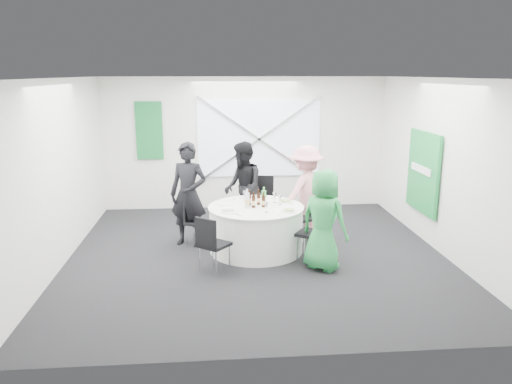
{
  "coord_description": "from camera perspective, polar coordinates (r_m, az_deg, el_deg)",
  "views": [
    {
      "loc": [
        -0.67,
        -7.6,
        2.88
      ],
      "look_at": [
        0.0,
        0.2,
        1.0
      ],
      "focal_mm": 35.0,
      "sensor_mm": 36.0,
      "label": 1
    }
  ],
  "objects": [
    {
      "name": "knife_b",
      "position": [
        7.98,
        3.99,
        -1.91
      ],
      "size": [
        0.1,
        0.13,
        0.01
      ],
      "primitive_type": "cube",
      "rotation": [
        0.0,
        0.0,
        -0.65
      ],
      "color": "silver",
      "rests_on": "banquet_table"
    },
    {
      "name": "ceiling",
      "position": [
        7.63,
        0.13,
        12.91
      ],
      "size": [
        6.0,
        6.0,
        0.0
      ],
      "primitive_type": "plane",
      "rotation": [
        3.14,
        0.0,
        0.0
      ],
      "color": "white",
      "rests_on": "wall_back"
    },
    {
      "name": "wine_glass_b",
      "position": [
        8.32,
        2.14,
        -0.37
      ],
      "size": [
        0.07,
        0.07,
        0.17
      ],
      "color": "white",
      "rests_on": "banquet_table"
    },
    {
      "name": "person_man_back",
      "position": [
        9.06,
        -1.5,
        0.49
      ],
      "size": [
        0.56,
        0.87,
        1.68
      ],
      "primitive_type": "imported",
      "rotation": [
        0.0,
        0.0,
        -1.42
      ],
      "color": "black",
      "rests_on": "floor"
    },
    {
      "name": "plate_back_left",
      "position": [
        8.28,
        -3.48,
        -1.29
      ],
      "size": [
        0.3,
        0.3,
        0.01
      ],
      "color": "white",
      "rests_on": "banquet_table"
    },
    {
      "name": "chair_back",
      "position": [
        9.23,
        0.61,
        -0.8
      ],
      "size": [
        0.53,
        0.54,
        1.02
      ],
      "rotation": [
        0.0,
        0.0,
        -0.17
      ],
      "color": "black",
      "rests_on": "floor"
    },
    {
      "name": "napkin",
      "position": [
        7.79,
        -3.25,
        -1.99
      ],
      "size": [
        0.18,
        0.12,
        0.05
      ],
      "primitive_type": "cube",
      "rotation": [
        0.0,
        0.0,
        0.03
      ],
      "color": "white",
      "rests_on": "plate_front_left"
    },
    {
      "name": "beer_bottle_c",
      "position": [
        8.04,
        0.86,
        -1.1
      ],
      "size": [
        0.06,
        0.06,
        0.24
      ],
      "color": "#341509",
      "rests_on": "banquet_table"
    },
    {
      "name": "knife_c",
      "position": [
        8.58,
        2.09,
        -0.78
      ],
      "size": [
        0.1,
        0.13,
        0.01
      ],
      "primitive_type": "cube",
      "rotation": [
        0.0,
        0.0,
        0.61
      ],
      "color": "silver",
      "rests_on": "banquet_table"
    },
    {
      "name": "person_woman_green",
      "position": [
        7.43,
        7.76,
        -3.18
      ],
      "size": [
        0.88,
        0.86,
        1.52
      ],
      "primitive_type": "imported",
      "rotation": [
        0.0,
        0.0,
        2.4
      ],
      "color": "green",
      "rests_on": "floor"
    },
    {
      "name": "plate_front_right",
      "position": [
        7.82,
        3.78,
        -2.14
      ],
      "size": [
        0.25,
        0.25,
        0.04
      ],
      "color": "white",
      "rests_on": "banquet_table"
    },
    {
      "name": "fork_d",
      "position": [
        8.53,
        -2.59,
        -0.88
      ],
      "size": [
        0.1,
        0.13,
        0.01
      ],
      "primitive_type": "cube",
      "rotation": [
        0.0,
        0.0,
        2.52
      ],
      "color": "silver",
      "rests_on": "banquet_table"
    },
    {
      "name": "chair_front_right",
      "position": [
        7.77,
        6.93,
        -4.2
      ],
      "size": [
        0.57,
        0.57,
        0.9
      ],
      "rotation": [
        0.0,
        0.0,
        4.16
      ],
      "color": "black",
      "rests_on": "floor"
    },
    {
      "name": "beer_bottle_d",
      "position": [
        8.01,
        -0.28,
        -1.11
      ],
      "size": [
        0.06,
        0.06,
        0.26
      ],
      "color": "#341509",
      "rests_on": "banquet_table"
    },
    {
      "name": "wine_glass_d",
      "position": [
        8.18,
        2.76,
        -0.62
      ],
      "size": [
        0.07,
        0.07,
        0.17
      ],
      "color": "white",
      "rests_on": "banquet_table"
    },
    {
      "name": "green_water_bottle",
      "position": [
        8.21,
        0.9,
        -0.63
      ],
      "size": [
        0.08,
        0.08,
        0.29
      ],
      "color": "green",
      "rests_on": "banquet_table"
    },
    {
      "name": "fork_c",
      "position": [
        8.28,
        3.84,
        -1.34
      ],
      "size": [
        0.08,
        0.14,
        0.01
      ],
      "primitive_type": "cube",
      "rotation": [
        0.0,
        0.0,
        0.49
      ],
      "color": "silver",
      "rests_on": "banquet_table"
    },
    {
      "name": "knife_a",
      "position": [
        8.63,
        -1.39,
        -0.7
      ],
      "size": [
        0.15,
        0.02,
        0.01
      ],
      "primitive_type": "cube",
      "rotation": [
        0.0,
        0.0,
        1.56
      ],
      "color": "silver",
      "rests_on": "banquet_table"
    },
    {
      "name": "wine_glass_c",
      "position": [
        7.74,
        1.2,
        -1.44
      ],
      "size": [
        0.07,
        0.07,
        0.17
      ],
      "color": "white",
      "rests_on": "banquet_table"
    },
    {
      "name": "window_panel",
      "position": [
        10.69,
        0.34,
        6.09
      ],
      "size": [
        2.6,
        0.03,
        1.6
      ],
      "primitive_type": "cube",
      "color": "silver",
      "rests_on": "wall_back"
    },
    {
      "name": "banquet_table",
      "position": [
        8.21,
        0.0,
        -4.21
      ],
      "size": [
        1.56,
        1.56,
        0.76
      ],
      "color": "white",
      "rests_on": "floor"
    },
    {
      "name": "wall_front",
      "position": [
        4.87,
        3.23,
        -4.18
      ],
      "size": [
        6.0,
        0.0,
        6.0
      ],
      "primitive_type": "plane",
      "rotation": [
        -1.57,
        0.0,
        0.0
      ],
      "color": "silver",
      "rests_on": "floor"
    },
    {
      "name": "fork_b",
      "position": [
        7.7,
        2.85,
        -2.46
      ],
      "size": [
        0.1,
        0.13,
        0.01
      ],
      "primitive_type": "cube",
      "rotation": [
        0.0,
        0.0,
        -0.63
      ],
      "color": "silver",
      "rests_on": "banquet_table"
    },
    {
      "name": "person_man_back_left",
      "position": [
        8.46,
        -7.72,
        -0.28
      ],
      "size": [
        0.75,
        0.62,
        1.76
      ],
      "primitive_type": "imported",
      "rotation": [
        0.0,
        0.0,
        -0.36
      ],
      "color": "black",
      "rests_on": "floor"
    },
    {
      "name": "clear_water_bottle",
      "position": [
        8.0,
        -1.03,
        -0.96
      ],
      "size": [
        0.08,
        0.08,
        0.31
      ],
      "color": "silver",
      "rests_on": "banquet_table"
    },
    {
      "name": "plate_back_right",
      "position": [
        8.38,
        3.37,
        -1.05
      ],
      "size": [
        0.27,
        0.27,
        0.04
      ],
      "color": "white",
      "rests_on": "banquet_table"
    },
    {
      "name": "fork_e",
      "position": [
        7.87,
        -3.73,
        -2.13
      ],
      "size": [
        0.11,
        0.12,
        0.01
      ],
      "primitive_type": "cube",
      "rotation": [
        0.0,
        0.0,
        -2.45
      ],
      "color": "silver",
      "rests_on": "banquet_table"
    },
    {
      "name": "plate_front_left",
      "position": [
        7.8,
        -3.11,
        -2.23
      ],
      "size": [
        0.3,
        0.3,
        0.01
      ],
      "color": "white",
      "rests_on": "banquet_table"
    },
    {
      "name": "green_sign",
      "position": [
        9.11,
        18.54,
        2.18
      ],
      "size": [
        0.05,
        1.2,
        1.4
      ],
      "primitive_type": "cube",
      "color": "#198A39",
      "rests_on": "wall_right"
    },
    {
      "name": "wine_glass_a",
      "position": [
        8.43,
        -1.3,
        -0.19
      ],
      "size": [
        0.07,
        0.07,
        0.17
      ],
      "color": "white",
      "rests_on": "banquet_table"
    },
    {
      "name": "wall_right",
      "position": [
        8.56,
        20.57,
        2.69
      ],
      "size": [
        0.0,
        6.0,
        6.0
      ],
      "primitive_type": "plane",
      "rotation": [
        1.57,
        0.0,
        -1.57
      ],
      "color": "silver",
      "rests_on": "floor"
    },
    {
      "name": "chair_front_left",
      "position": [
        7.3,
        -5.2,
        -5.56
      ],
      "size": [
        0.55,
        0.55,
        0.86
      ],
      "rotation": [
        0.0,
        0.0,
        2.45
      ],
      "color": "black",
      "rests_on": "floor"
    },
    {
      "name": "knife_d",
      "position": [
        8.17,
        -4.03,
        -1.54
      ],
      "size": [
        0.08,
        0.14,
        0.01
      ],
      "primitive_type": "cube",
      "rotation": [
        0.0,
        0.0,
        2.67
      ],
      "color": "silver",
      "rests_on": "banquet_table"
    },
    {
      "name": "chair_back_left",
      "position": [
        8.56,
        -7.11,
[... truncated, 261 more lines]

